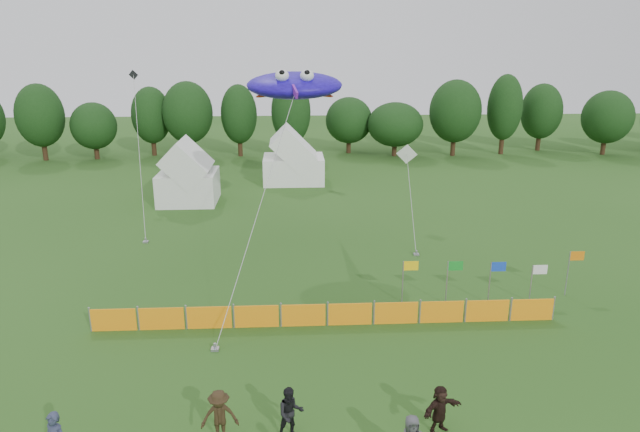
{
  "coord_description": "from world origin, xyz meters",
  "views": [
    {
      "loc": [
        -1.12,
        -15.2,
        11.7
      ],
      "look_at": [
        0.0,
        6.0,
        5.2
      ],
      "focal_mm": 32.0,
      "sensor_mm": 36.0,
      "label": 1
    }
  ],
  "objects_px": {
    "barrier_fence": "(327,315)",
    "spectator_b": "(290,413)",
    "tent_left": "(188,177)",
    "tent_right": "(294,161)",
    "spectator_f": "(440,409)",
    "stingray_kite": "(295,85)",
    "spectator_c": "(220,417)"
  },
  "relations": [
    {
      "from": "tent_right",
      "to": "spectator_c",
      "type": "distance_m",
      "value": 33.72
    },
    {
      "from": "spectator_b",
      "to": "spectator_f",
      "type": "distance_m",
      "value": 4.63
    },
    {
      "from": "barrier_fence",
      "to": "spectator_c",
      "type": "bearing_deg",
      "value": -116.92
    },
    {
      "from": "tent_left",
      "to": "spectator_b",
      "type": "bearing_deg",
      "value": -74.51
    },
    {
      "from": "barrier_fence",
      "to": "tent_right",
      "type": "bearing_deg",
      "value": 92.56
    },
    {
      "from": "spectator_b",
      "to": "tent_right",
      "type": "bearing_deg",
      "value": 78.37
    },
    {
      "from": "spectator_f",
      "to": "spectator_b",
      "type": "bearing_deg",
      "value": 152.66
    },
    {
      "from": "barrier_fence",
      "to": "spectator_f",
      "type": "height_order",
      "value": "spectator_f"
    },
    {
      "from": "spectator_c",
      "to": "barrier_fence",
      "type": "bearing_deg",
      "value": 57.98
    },
    {
      "from": "barrier_fence",
      "to": "spectator_b",
      "type": "relative_size",
      "value": 11.58
    },
    {
      "from": "barrier_fence",
      "to": "spectator_b",
      "type": "xyz_separation_m",
      "value": [
        -1.57,
        -7.19,
        0.36
      ]
    },
    {
      "from": "tent_left",
      "to": "spectator_b",
      "type": "relative_size",
      "value": 2.53
    },
    {
      "from": "spectator_c",
      "to": "tent_right",
      "type": "bearing_deg",
      "value": 80.6
    },
    {
      "from": "tent_right",
      "to": "stingray_kite",
      "type": "bearing_deg",
      "value": -89.83
    },
    {
      "from": "tent_left",
      "to": "spectator_c",
      "type": "bearing_deg",
      "value": -78.75
    },
    {
      "from": "barrier_fence",
      "to": "stingray_kite",
      "type": "xyz_separation_m",
      "value": [
        -1.13,
        10.63,
        8.87
      ]
    },
    {
      "from": "barrier_fence",
      "to": "spectator_f",
      "type": "relative_size",
      "value": 12.53
    },
    {
      "from": "tent_right",
      "to": "stingray_kite",
      "type": "distance_m",
      "value": 17.39
    },
    {
      "from": "barrier_fence",
      "to": "spectator_c",
      "type": "distance_m",
      "value": 8.18
    },
    {
      "from": "barrier_fence",
      "to": "spectator_b",
      "type": "distance_m",
      "value": 7.37
    },
    {
      "from": "tent_right",
      "to": "spectator_f",
      "type": "distance_m",
      "value": 33.76
    },
    {
      "from": "tent_left",
      "to": "tent_right",
      "type": "bearing_deg",
      "value": 36.85
    },
    {
      "from": "stingray_kite",
      "to": "tent_right",
      "type": "bearing_deg",
      "value": 90.17
    },
    {
      "from": "spectator_b",
      "to": "spectator_f",
      "type": "relative_size",
      "value": 1.08
    },
    {
      "from": "tent_left",
      "to": "spectator_b",
      "type": "xyz_separation_m",
      "value": [
        7.62,
        -27.51,
        -1.08
      ]
    },
    {
      "from": "tent_left",
      "to": "spectator_f",
      "type": "xyz_separation_m",
      "value": [
        12.26,
        -27.47,
        -1.14
      ]
    },
    {
      "from": "tent_left",
      "to": "spectator_b",
      "type": "height_order",
      "value": "tent_left"
    },
    {
      "from": "barrier_fence",
      "to": "spectator_b",
      "type": "height_order",
      "value": "spectator_b"
    },
    {
      "from": "tent_left",
      "to": "barrier_fence",
      "type": "relative_size",
      "value": 0.22
    },
    {
      "from": "barrier_fence",
      "to": "stingray_kite",
      "type": "distance_m",
      "value": 13.89
    },
    {
      "from": "tent_right",
      "to": "spectator_f",
      "type": "relative_size",
      "value": 3.3
    },
    {
      "from": "spectator_f",
      "to": "stingray_kite",
      "type": "height_order",
      "value": "stingray_kite"
    }
  ]
}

